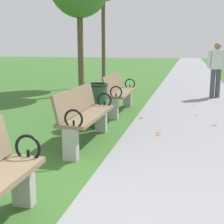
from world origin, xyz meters
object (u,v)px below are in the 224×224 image
at_px(park_bench_2, 85,114).
at_px(trash_bin, 96,105).
at_px(pedestrian_walking, 216,67).
at_px(park_bench_3, 119,92).

height_order(park_bench_2, trash_bin, park_bench_2).
relative_size(pedestrian_walking, trash_bin, 1.93).
xyz_separation_m(park_bench_3, trash_bin, (-0.15, -1.40, -0.06)).
relative_size(park_bench_3, trash_bin, 1.91).
relative_size(park_bench_2, trash_bin, 1.91).
bearing_deg(park_bench_2, park_bench_3, 90.00).
xyz_separation_m(park_bench_2, pedestrian_walking, (2.37, 5.21, 0.44)).
relative_size(park_bench_2, pedestrian_walking, 0.99).
bearing_deg(park_bench_3, pedestrian_walking, 48.56).
xyz_separation_m(park_bench_2, trash_bin, (-0.15, 1.13, -0.06)).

